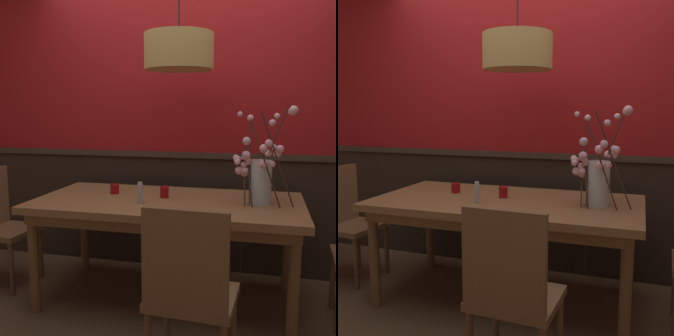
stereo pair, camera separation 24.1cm
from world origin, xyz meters
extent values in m
plane|color=brown|center=(0.00, 0.00, 0.00)|extent=(24.00, 24.00, 0.00)
cube|color=#2D2119|center=(0.00, 0.70, 0.50)|extent=(5.82, 0.12, 1.00)
cube|color=#3E2E24|center=(0.00, 0.69, 1.02)|extent=(5.82, 0.14, 0.05)
cube|color=maroon|center=(0.00, 0.70, 1.96)|extent=(5.82, 0.12, 1.93)
cube|color=olive|center=(0.00, 0.00, 0.74)|extent=(1.89, 0.96, 0.05)
cube|color=brown|center=(0.00, 0.00, 0.68)|extent=(1.78, 0.85, 0.08)
cylinder|color=brown|center=(-0.86, -0.39, 0.36)|extent=(0.07, 0.07, 0.72)
cylinder|color=brown|center=(0.86, -0.39, 0.36)|extent=(0.07, 0.07, 0.72)
cylinder|color=brown|center=(-0.86, 0.39, 0.36)|extent=(0.07, 0.07, 0.72)
cylinder|color=brown|center=(0.86, 0.39, 0.36)|extent=(0.07, 0.07, 0.72)
cube|color=brown|center=(0.33, -0.79, 0.44)|extent=(0.46, 0.42, 0.04)
cube|color=brown|center=(0.32, -0.97, 0.71)|extent=(0.42, 0.06, 0.49)
cylinder|color=brown|center=(0.15, -0.61, 0.21)|extent=(0.04, 0.04, 0.42)
cylinder|color=brown|center=(0.53, -0.63, 0.21)|extent=(0.04, 0.04, 0.42)
cube|color=brown|center=(-1.31, -0.03, 0.44)|extent=(0.42, 0.44, 0.04)
cylinder|color=brown|center=(-1.13, 0.13, 0.21)|extent=(0.04, 0.04, 0.42)
cylinder|color=brown|center=(-1.17, -0.22, 0.21)|extent=(0.04, 0.04, 0.42)
cylinder|color=brown|center=(-1.46, 0.16, 0.21)|extent=(0.04, 0.04, 0.42)
cube|color=brown|center=(0.30, 0.83, 0.44)|extent=(0.46, 0.41, 0.04)
cube|color=brown|center=(0.30, 1.01, 0.68)|extent=(0.43, 0.04, 0.42)
cylinder|color=brown|center=(0.50, 0.66, 0.21)|extent=(0.04, 0.04, 0.42)
cylinder|color=brown|center=(0.10, 0.66, 0.21)|extent=(0.04, 0.04, 0.42)
cylinder|color=brown|center=(0.50, 1.00, 0.21)|extent=(0.04, 0.04, 0.42)
cylinder|color=brown|center=(0.10, 1.00, 0.21)|extent=(0.04, 0.04, 0.42)
cylinder|color=brown|center=(1.16, 0.16, 0.21)|extent=(0.04, 0.04, 0.42)
cube|color=brown|center=(-0.24, 0.84, 0.45)|extent=(0.43, 0.41, 0.04)
cube|color=brown|center=(-0.23, 1.01, 0.71)|extent=(0.39, 0.06, 0.49)
cylinder|color=brown|center=(-0.07, 0.67, 0.21)|extent=(0.04, 0.04, 0.43)
cylinder|color=brown|center=(-0.42, 0.69, 0.21)|extent=(0.04, 0.04, 0.43)
cylinder|color=brown|center=(-0.05, 0.99, 0.21)|extent=(0.04, 0.04, 0.43)
cylinder|color=brown|center=(-0.40, 1.01, 0.21)|extent=(0.04, 0.04, 0.43)
cylinder|color=silver|center=(0.64, 0.03, 0.92)|extent=(0.15, 0.15, 0.30)
cylinder|color=silver|center=(0.64, 0.03, 0.80)|extent=(0.13, 0.13, 0.07)
cylinder|color=#472D23|center=(0.69, 0.11, 1.10)|extent=(0.24, 0.14, 0.66)
sphere|color=beige|center=(0.74, 0.18, 1.36)|extent=(0.04, 0.04, 0.04)
sphere|color=#FAB9BC|center=(0.69, 0.13, 1.10)|extent=(0.05, 0.05, 0.05)
sphere|color=#F3B2C1|center=(0.72, 0.11, 1.15)|extent=(0.04, 0.04, 0.04)
cylinder|color=#472D23|center=(0.53, 0.01, 0.95)|extent=(0.04, 0.20, 0.37)
sphere|color=#FCB0BA|center=(0.47, 0.04, 1.08)|extent=(0.04, 0.04, 0.04)
sphere|color=silver|center=(0.53, 0.00, 1.02)|extent=(0.03, 0.03, 0.03)
sphere|color=beige|center=(0.50, 0.00, 0.99)|extent=(0.06, 0.06, 0.06)
sphere|color=beige|center=(0.48, 0.01, 1.07)|extent=(0.05, 0.05, 0.05)
sphere|color=#F6BCD3|center=(0.49, -0.03, 1.05)|extent=(0.04, 0.04, 0.04)
sphere|color=#F0AECE|center=(0.54, 0.02, 0.98)|extent=(0.06, 0.06, 0.06)
cylinder|color=#472D23|center=(0.67, -0.10, 1.06)|extent=(0.21, 0.05, 0.57)
sphere|color=beige|center=(0.67, -0.06, 1.05)|extent=(0.05, 0.05, 0.05)
sphere|color=#F4ABC8|center=(0.66, -0.14, 1.16)|extent=(0.05, 0.05, 0.05)
sphere|color=#F7B4D1|center=(0.69, -0.16, 1.20)|extent=(0.05, 0.05, 0.05)
sphere|color=#F3A7D0|center=(0.70, -0.18, 1.32)|extent=(0.04, 0.04, 0.04)
sphere|color=#FAADBC|center=(0.66, -0.08, 1.05)|extent=(0.05, 0.05, 0.05)
cylinder|color=#472D23|center=(0.57, 0.00, 1.07)|extent=(0.03, 0.10, 0.60)
sphere|color=#E7A9C8|center=(0.50, -0.02, 1.37)|extent=(0.04, 0.04, 0.04)
sphere|color=#FABFBA|center=(0.56, -0.02, 1.07)|extent=(0.04, 0.04, 0.04)
sphere|color=#EAABC4|center=(0.56, -0.01, 1.05)|extent=(0.03, 0.03, 0.03)
sphere|color=#FBB2C1|center=(0.56, -0.02, 1.35)|extent=(0.04, 0.04, 0.04)
sphere|color=beige|center=(0.54, -0.01, 1.20)|extent=(0.06, 0.06, 0.06)
sphere|color=#EAB1CD|center=(0.54, -0.04, 1.20)|extent=(0.05, 0.05, 0.05)
cylinder|color=#472D23|center=(0.75, -0.12, 1.08)|extent=(0.24, 0.19, 0.63)
sphere|color=#F9A7C8|center=(0.82, -0.23, 1.39)|extent=(0.05, 0.05, 0.05)
sphere|color=#FDACD0|center=(0.76, -0.12, 1.16)|extent=(0.05, 0.05, 0.05)
sphere|color=#F7B2BE|center=(0.72, -0.11, 1.06)|extent=(0.04, 0.04, 0.04)
sphere|color=#FBAFBA|center=(0.82, -0.24, 1.40)|extent=(0.05, 0.05, 0.05)
sphere|color=#FEBDC5|center=(0.74, -0.11, 1.12)|extent=(0.05, 0.05, 0.05)
cylinder|color=#472D23|center=(0.56, -0.02, 1.00)|extent=(0.08, 0.19, 0.46)
sphere|color=#FBB5D1|center=(0.53, 0.00, 1.03)|extent=(0.04, 0.04, 0.04)
sphere|color=#F7ACD0|center=(0.54, -0.04, 1.11)|extent=(0.06, 0.06, 0.06)
sphere|color=#FBBAC2|center=(0.54, -0.01, 1.00)|extent=(0.05, 0.05, 0.05)
sphere|color=beige|center=(0.53, -0.01, 1.08)|extent=(0.03, 0.03, 0.03)
cylinder|color=#9E0F14|center=(-0.04, 0.05, 0.81)|extent=(0.06, 0.06, 0.08)
torus|color=red|center=(-0.04, 0.05, 0.85)|extent=(0.07, 0.07, 0.01)
cylinder|color=silver|center=(-0.04, 0.05, 0.80)|extent=(0.04, 0.04, 0.04)
cylinder|color=#9E0F14|center=(-0.45, 0.10, 0.80)|extent=(0.07, 0.07, 0.08)
torus|color=red|center=(-0.45, 0.10, 0.84)|extent=(0.07, 0.07, 0.01)
cylinder|color=silver|center=(-0.45, 0.10, 0.79)|extent=(0.05, 0.05, 0.04)
cylinder|color=#ADADB2|center=(-0.16, -0.16, 0.83)|extent=(0.04, 0.04, 0.13)
cylinder|color=beige|center=(-0.16, -0.16, 0.90)|extent=(0.03, 0.03, 0.02)
cylinder|color=tan|center=(0.06, 0.06, 1.80)|extent=(0.48, 0.48, 0.24)
sphere|color=#F9EAB7|center=(0.06, 0.06, 1.77)|extent=(0.14, 0.14, 0.14)
camera|label=1|loc=(0.67, -2.69, 1.39)|focal=42.21mm
camera|label=2|loc=(0.90, -2.62, 1.39)|focal=42.21mm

